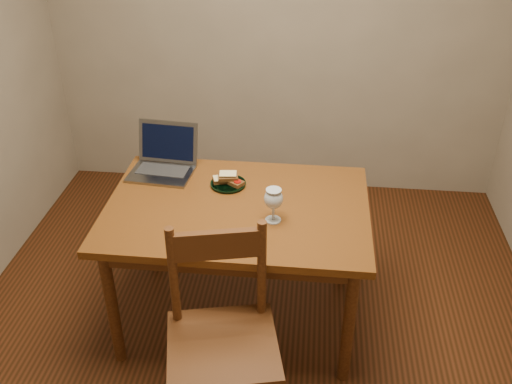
# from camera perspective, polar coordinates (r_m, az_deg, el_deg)

# --- Properties ---
(floor) EXTENTS (3.20, 3.20, 0.02)m
(floor) POSITION_cam_1_polar(r_m,az_deg,el_deg) (3.21, -0.32, -13.77)
(floor) COLOR black
(floor) RESTS_ON ground
(back_wall) EXTENTS (3.20, 0.02, 2.60)m
(back_wall) POSITION_cam_1_polar(r_m,az_deg,el_deg) (3.97, 2.35, 17.47)
(back_wall) COLOR gray
(back_wall) RESTS_ON floor
(table) EXTENTS (1.30, 0.90, 0.74)m
(table) POSITION_cam_1_polar(r_m,az_deg,el_deg) (2.87, -1.87, -2.77)
(table) COLOR #4A280C
(table) RESTS_ON floor
(chair) EXTENTS (0.55, 0.53, 0.49)m
(chair) POSITION_cam_1_polar(r_m,az_deg,el_deg) (2.45, -3.44, -13.79)
(chair) COLOR #34190A
(chair) RESTS_ON floor
(plate) EXTENTS (0.19, 0.19, 0.02)m
(plate) POSITION_cam_1_polar(r_m,az_deg,el_deg) (2.98, -2.80, 0.80)
(plate) COLOR black
(plate) RESTS_ON table
(sandwich_cheese) EXTENTS (0.11, 0.08, 0.03)m
(sandwich_cheese) POSITION_cam_1_polar(r_m,az_deg,el_deg) (2.99, -3.38, 1.30)
(sandwich_cheese) COLOR #381E0C
(sandwich_cheese) RESTS_ON plate
(sandwich_tomato) EXTENTS (0.11, 0.10, 0.03)m
(sandwich_tomato) POSITION_cam_1_polar(r_m,az_deg,el_deg) (2.96, -2.16, 1.05)
(sandwich_tomato) COLOR #381E0C
(sandwich_tomato) RESTS_ON plate
(sandwich_top) EXTENTS (0.11, 0.08, 0.03)m
(sandwich_top) POSITION_cam_1_polar(r_m,az_deg,el_deg) (2.97, -2.81, 1.59)
(sandwich_top) COLOR #381E0C
(sandwich_top) RESTS_ON plate
(milk_glass) EXTENTS (0.09, 0.09, 0.17)m
(milk_glass) POSITION_cam_1_polar(r_m,az_deg,el_deg) (2.67, 1.75, -1.32)
(milk_glass) COLOR white
(milk_glass) RESTS_ON table
(laptop) EXTENTS (0.36, 0.33, 0.24)m
(laptop) POSITION_cam_1_polar(r_m,az_deg,el_deg) (3.15, -9.16, 3.32)
(laptop) COLOR slate
(laptop) RESTS_ON table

